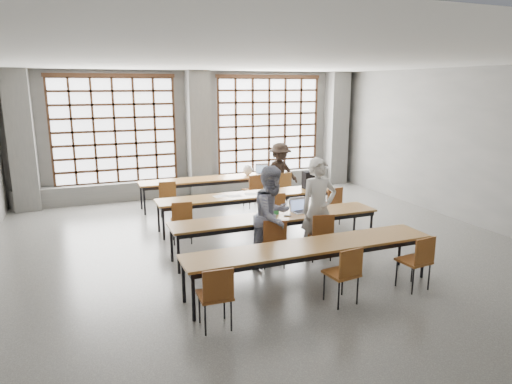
% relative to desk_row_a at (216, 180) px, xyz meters
% --- Properties ---
extents(floor, '(11.00, 11.00, 0.00)m').
position_rel_desk_row_a_xyz_m(floor, '(-0.10, -3.89, -0.66)').
color(floor, '#51514E').
rests_on(floor, ground).
extents(ceiling, '(11.00, 11.00, 0.00)m').
position_rel_desk_row_a_xyz_m(ceiling, '(-0.10, -3.89, 2.84)').
color(ceiling, silver).
rests_on(ceiling, floor).
extents(wall_back, '(10.00, 0.00, 10.00)m').
position_rel_desk_row_a_xyz_m(wall_back, '(-0.10, 1.61, 1.09)').
color(wall_back, '#595957').
rests_on(wall_back, floor).
extents(wall_right, '(0.00, 11.00, 11.00)m').
position_rel_desk_row_a_xyz_m(wall_right, '(4.90, -3.89, 1.09)').
color(wall_right, '#595957').
rests_on(wall_right, floor).
extents(column_left, '(0.60, 0.55, 3.50)m').
position_rel_desk_row_a_xyz_m(column_left, '(-4.60, 1.33, 1.09)').
color(column_left, '#5D5D5A').
rests_on(column_left, floor).
extents(column_mid, '(0.60, 0.55, 3.50)m').
position_rel_desk_row_a_xyz_m(column_mid, '(-0.10, 1.33, 1.09)').
color(column_mid, '#5D5D5A').
rests_on(column_mid, floor).
extents(column_right, '(0.60, 0.55, 3.50)m').
position_rel_desk_row_a_xyz_m(column_right, '(4.40, 1.33, 1.09)').
color(column_right, '#5D5D5A').
rests_on(column_right, floor).
extents(window_left, '(3.32, 0.12, 3.00)m').
position_rel_desk_row_a_xyz_m(window_left, '(-2.35, 1.53, 1.24)').
color(window_left, white).
rests_on(window_left, wall_back).
extents(window_right, '(3.32, 0.12, 3.00)m').
position_rel_desk_row_a_xyz_m(window_right, '(2.15, 1.53, 1.24)').
color(window_right, white).
rests_on(window_right, wall_back).
extents(sill_ledge, '(9.80, 0.35, 0.50)m').
position_rel_desk_row_a_xyz_m(sill_ledge, '(-0.10, 1.41, -0.41)').
color(sill_ledge, '#5D5D5A').
rests_on(sill_ledge, floor).
extents(desk_row_a, '(4.00, 0.70, 0.73)m').
position_rel_desk_row_a_xyz_m(desk_row_a, '(0.00, 0.00, 0.00)').
color(desk_row_a, brown).
rests_on(desk_row_a, floor).
extents(desk_row_b, '(4.00, 0.70, 0.73)m').
position_rel_desk_row_a_xyz_m(desk_row_b, '(0.08, -2.04, 0.00)').
color(desk_row_b, brown).
rests_on(desk_row_b, floor).
extents(desk_row_c, '(4.00, 0.70, 0.73)m').
position_rel_desk_row_a_xyz_m(desk_row_c, '(0.00, -3.85, 0.00)').
color(desk_row_c, brown).
rests_on(desk_row_c, floor).
extents(desk_row_d, '(4.00, 0.70, 0.73)m').
position_rel_desk_row_a_xyz_m(desk_row_d, '(-0.16, -5.49, 0.00)').
color(desk_row_d, brown).
rests_on(desk_row_d, floor).
extents(chair_back_left, '(0.48, 0.49, 0.88)m').
position_rel_desk_row_a_xyz_m(chair_back_left, '(-1.41, -0.63, -0.13)').
color(chair_back_left, brown).
rests_on(chair_back_left, floor).
extents(chair_back_mid, '(0.47, 0.47, 0.88)m').
position_rel_desk_row_a_xyz_m(chair_back_mid, '(0.81, -0.63, -0.13)').
color(chair_back_mid, brown).
rests_on(chair_back_mid, floor).
extents(chair_back_right, '(0.50, 0.50, 0.88)m').
position_rel_desk_row_a_xyz_m(chair_back_right, '(1.62, -0.63, -0.13)').
color(chair_back_right, brown).
rests_on(chair_back_right, floor).
extents(chair_mid_left, '(0.47, 0.48, 0.88)m').
position_rel_desk_row_a_xyz_m(chair_mid_left, '(-1.53, -2.67, -0.13)').
color(chair_mid_left, brown).
rests_on(chair_mid_left, floor).
extents(chair_mid_centre, '(0.44, 0.45, 0.88)m').
position_rel_desk_row_a_xyz_m(chair_mid_centre, '(0.48, -2.67, -0.13)').
color(chair_mid_centre, maroon).
rests_on(chair_mid_centre, floor).
extents(chair_mid_right, '(0.46, 0.47, 0.88)m').
position_rel_desk_row_a_xyz_m(chair_mid_right, '(1.89, -2.67, -0.13)').
color(chair_mid_right, brown).
rests_on(chair_mid_right, floor).
extents(chair_front_left, '(0.52, 0.53, 0.88)m').
position_rel_desk_row_a_xyz_m(chair_front_left, '(-0.32, -4.47, -0.13)').
color(chair_front_left, brown).
rests_on(chair_front_left, floor).
extents(chair_front_right, '(0.48, 0.48, 0.88)m').
position_rel_desk_row_a_xyz_m(chair_front_right, '(0.59, -4.47, -0.13)').
color(chair_front_right, brown).
rests_on(chair_front_right, floor).
extents(chair_near_left, '(0.44, 0.44, 0.88)m').
position_rel_desk_row_a_xyz_m(chair_near_left, '(-1.86, -6.12, -0.13)').
color(chair_near_left, brown).
rests_on(chair_near_left, floor).
extents(chair_near_mid, '(0.47, 0.47, 0.88)m').
position_rel_desk_row_a_xyz_m(chair_near_mid, '(0.05, -6.12, -0.13)').
color(chair_near_mid, brown).
rests_on(chair_near_mid, floor).
extents(chair_near_right, '(0.46, 0.47, 0.88)m').
position_rel_desk_row_a_xyz_m(chair_near_right, '(1.35, -6.12, -0.13)').
color(chair_near_right, brown).
rests_on(chair_near_right, floor).
extents(student_male, '(0.70, 0.48, 1.85)m').
position_rel_desk_row_a_xyz_m(student_male, '(0.60, -4.35, 0.26)').
color(student_male, silver).
rests_on(student_male, floor).
extents(student_female, '(1.08, 1.00, 1.77)m').
position_rel_desk_row_a_xyz_m(student_female, '(-0.30, -4.35, 0.22)').
color(student_female, '#1A2150').
rests_on(student_female, floor).
extents(student_back, '(1.12, 0.73, 1.63)m').
position_rel_desk_row_a_xyz_m(student_back, '(1.60, -0.50, 0.15)').
color(student_back, black).
rests_on(student_back, floor).
extents(laptop_front, '(0.40, 0.35, 0.26)m').
position_rel_desk_row_a_xyz_m(laptop_front, '(0.54, -3.74, 0.13)').
color(laptop_front, '#ABACB0').
rests_on(laptop_front, desk_row_c).
extents(laptop_back, '(0.40, 0.35, 0.26)m').
position_rel_desk_row_a_xyz_m(laptop_back, '(1.36, 0.11, 0.13)').
color(laptop_back, '#AAAAAE').
rests_on(laptop_back, desk_row_a).
extents(mouse, '(0.10, 0.06, 0.04)m').
position_rel_desk_row_a_xyz_m(mouse, '(0.95, -3.87, 0.08)').
color(mouse, silver).
rests_on(mouse, desk_row_c).
extents(green_box, '(0.26, 0.15, 0.09)m').
position_rel_desk_row_a_xyz_m(green_box, '(-0.05, -3.77, 0.11)').
color(green_box, '#2F9043').
rests_on(green_box, desk_row_c).
extents(phone, '(0.14, 0.10, 0.01)m').
position_rel_desk_row_a_xyz_m(phone, '(0.18, -3.95, 0.07)').
color(phone, black).
rests_on(phone, desk_row_c).
extents(paper_sheet_a, '(0.33, 0.26, 0.00)m').
position_rel_desk_row_a_xyz_m(paper_sheet_a, '(-0.52, -1.99, 0.07)').
color(paper_sheet_a, white).
rests_on(paper_sheet_a, desk_row_b).
extents(paper_sheet_b, '(0.30, 0.22, 0.00)m').
position_rel_desk_row_a_xyz_m(paper_sheet_b, '(-0.22, -2.09, 0.07)').
color(paper_sheet_b, silver).
rests_on(paper_sheet_b, desk_row_b).
extents(paper_sheet_c, '(0.31, 0.24, 0.00)m').
position_rel_desk_row_a_xyz_m(paper_sheet_c, '(0.18, -2.04, 0.07)').
color(paper_sheet_c, white).
rests_on(paper_sheet_c, desk_row_b).
extents(backpack, '(0.33, 0.22, 0.40)m').
position_rel_desk_row_a_xyz_m(backpack, '(1.68, -1.99, 0.27)').
color(backpack, black).
rests_on(backpack, desk_row_b).
extents(plastic_bag, '(0.29, 0.25, 0.29)m').
position_rel_desk_row_a_xyz_m(plastic_bag, '(0.90, 0.05, 0.21)').
color(plastic_bag, white).
rests_on(plastic_bag, desk_row_a).
extents(red_pouch, '(0.21, 0.13, 0.06)m').
position_rel_desk_row_a_xyz_m(red_pouch, '(-1.86, -6.04, -0.16)').
color(red_pouch, maroon).
rests_on(red_pouch, chair_near_left).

